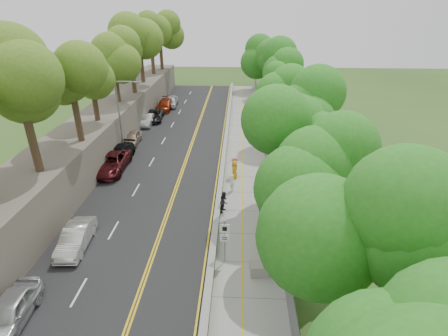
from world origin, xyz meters
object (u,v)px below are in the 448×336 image
Objects in this scene: streetlight at (121,113)px; construction_barrel at (261,144)px; signpost at (225,237)px; painter_0 at (235,170)px; person_far at (258,126)px; car_0 at (9,312)px; car_2 at (111,163)px; car_1 at (76,238)px; concrete_block at (259,269)px.

construction_barrel is (14.76, 2.33, -4.08)m from streetlight.
streetlight is 20.72m from signpost.
painter_0 reaches higher than person_far.
construction_barrel is 28.28m from car_0.
signpost is 17.33m from car_2.
signpost reaches higher than car_1.
car_0 is 2.82× the size of person_far.
painter_0 is 13.12m from person_far.
car_0 is at bearing -161.85° from concrete_block.
person_far is (13.20, 23.48, 0.08)m from car_1.
concrete_block is 25.53m from person_far.
streetlight is at bearing -171.02° from construction_barrel.
streetlight is 16.50m from car_1.
streetlight is 1.81× the size of car_1.
construction_barrel is 5.18m from person_far.
streetlight reaches higher than car_1.
construction_barrel is 8.17m from painter_0.
car_1 is (-13.30, -18.31, 0.21)m from construction_barrel.
concrete_block is at bearing -52.80° from streetlight.
signpost is at bearing 22.13° from car_0.
signpost is at bearing -99.54° from construction_barrel.
construction_barrel is 22.63m from car_1.
concrete_block is 0.19× the size of car_2.
streetlight is at bearing 31.77° from person_far.
construction_barrel is 16.29m from car_2.
car_2 is (-11.65, 12.78, -1.09)m from signpost.
signpost is 24.75m from person_far.
car_1 is (0.70, 6.26, -0.04)m from car_0.
streetlight reaches higher than concrete_block.
streetlight is 2.58× the size of signpost.
car_1 reaches higher than construction_barrel.
signpost is 3.04× the size of construction_barrel.
car_2 is 3.42× the size of painter_0.
car_0 is at bearing 130.19° from painter_0.
car_1 is at bearing 65.32° from person_far.
car_1 is at bearing -83.60° from car_2.
person_far reaches higher than concrete_block.
construction_barrel is 0.64× the size of person_far.
streetlight reaches higher than signpost.
signpost is 19.67m from construction_barrel.
signpost is 0.69× the size of car_0.
person_far is (2.75, 12.83, -0.08)m from painter_0.
painter_0 is 1.10× the size of person_far.
painter_0 is at bearing -24.06° from streetlight.
signpost is at bearing 161.64° from painter_0.
construction_barrel is at bearing 8.98° from streetlight.
streetlight is 1.33× the size of car_2.
concrete_block is at bearing 171.45° from painter_0.
painter_0 is at bearing 88.04° from signpost.
concrete_block is at bearing -93.10° from construction_barrel.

